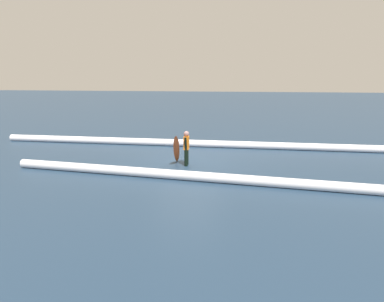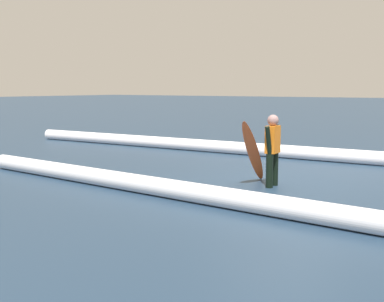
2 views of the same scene
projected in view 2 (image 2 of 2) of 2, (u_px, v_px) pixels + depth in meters
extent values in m
plane|color=#223850|center=(282.00, 181.00, 10.70)|extent=(171.41, 171.41, 0.00)
cylinder|color=black|center=(269.00, 171.00, 9.98)|extent=(0.14, 0.14, 0.67)
cylinder|color=black|center=(275.00, 169.00, 10.22)|extent=(0.14, 0.14, 0.67)
cube|color=orange|center=(273.00, 139.00, 10.03)|extent=(0.23, 0.36, 0.53)
sphere|color=gray|center=(273.00, 120.00, 9.98)|extent=(0.22, 0.22, 0.22)
cylinder|color=black|center=(269.00, 140.00, 9.84)|extent=(0.09, 0.23, 0.56)
cylinder|color=black|center=(277.00, 138.00, 10.21)|extent=(0.09, 0.09, 0.55)
ellipsoid|color=#E55926|center=(253.00, 152.00, 10.26)|extent=(0.53, 1.38, 1.34)
ellipsoid|color=red|center=(253.00, 152.00, 10.26)|extent=(0.32, 1.09, 1.08)
cylinder|color=white|center=(332.00, 155.00, 13.48)|extent=(21.65, 0.95, 0.36)
cylinder|color=white|center=(371.00, 221.00, 6.86)|extent=(17.75, 1.57, 0.34)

